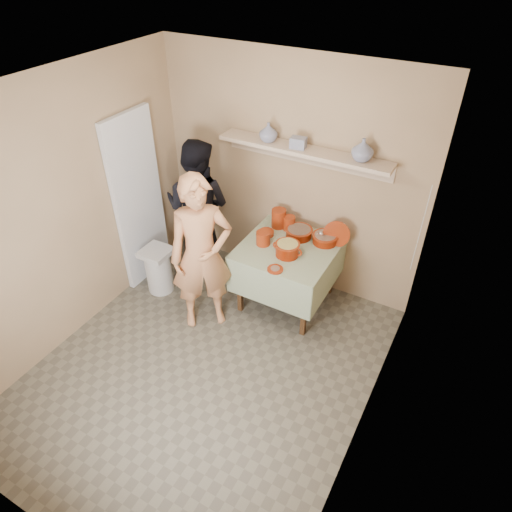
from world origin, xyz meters
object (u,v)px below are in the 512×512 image
Objects in this scene: serving_table at (288,256)px; trash_bin at (159,270)px; cazuela_rice at (287,248)px; person_cook at (202,255)px; person_helper at (198,208)px.

serving_table is 1.74× the size of trash_bin.
cazuela_rice is 1.59m from trash_bin.
person_helper is (-0.59, 0.78, -0.03)m from person_cook.
cazuela_rice is at bearing -3.34° from person_cook.
person_cook is at bearing -141.67° from cazuela_rice.
person_helper is at bearing 75.36° from trash_bin.
serving_table is at bearing 5.18° from person_cook.
person_cook is at bearing -133.15° from serving_table.
person_cook reaches higher than cazuela_rice.
trash_bin is (-1.43, -0.38, -0.56)m from cazuela_rice.
serving_table is 0.25m from cazuela_rice.
serving_table is 1.52m from trash_bin.
cazuela_rice is (1.27, -0.24, 0.01)m from person_helper.
trash_bin is at bearing 126.67° from person_cook.
cazuela_rice is at bearing 15.02° from trash_bin.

